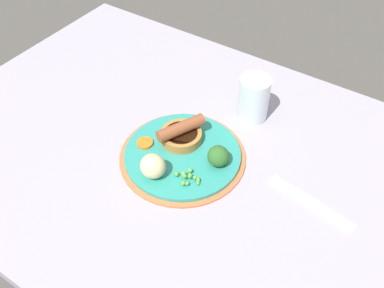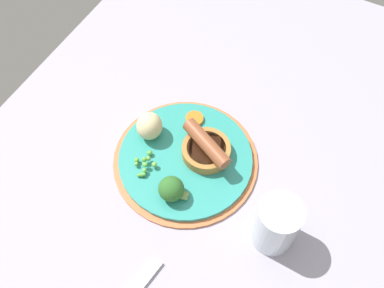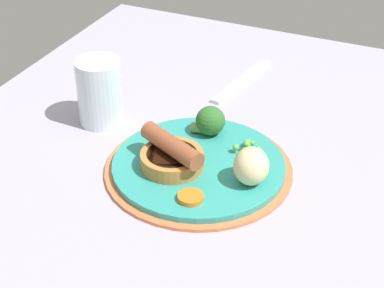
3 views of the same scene
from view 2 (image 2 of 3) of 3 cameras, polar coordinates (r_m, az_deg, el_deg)
The scene contains 8 objects.
dining_table at distance 81.37cm, azimuth 1.28°, elevation -1.21°, with size 110.00×80.00×3.00cm, color #9E99AD.
dinner_plate at distance 78.30cm, azimuth -0.88°, elevation -2.05°, with size 26.53×26.53×1.40cm.
sausage_pudding at distance 76.38cm, azimuth 1.92°, elevation -0.60°, with size 8.81×10.74×4.82cm.
pea_pile at distance 76.30cm, azimuth -6.28°, elevation -2.63°, with size 5.50×4.25×1.70cm.
broccoli_floret_near at distance 72.35cm, azimuth -3.00°, elevation -5.90°, with size 4.43×5.63×4.43cm.
potato_chunk_0 at distance 78.38cm, azimuth -5.70°, elevation 2.41°, with size 5.06×4.76×5.27cm, color beige.
carrot_slice_1 at distance 81.70cm, azimuth 0.34°, elevation 3.38°, with size 3.40×3.40×0.70cm, color orange.
drinking_glass at distance 69.08cm, azimuth 11.14°, elevation -10.48°, with size 6.96×6.96×10.55cm, color silver.
Camera 2 is at (37.39, 17.76, 71.56)cm, focal length 40.00 mm.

